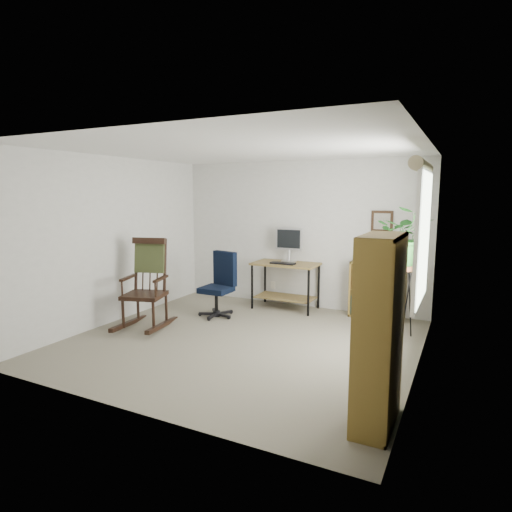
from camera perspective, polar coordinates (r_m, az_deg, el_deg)
The scene contains 18 objects.
floor at distance 5.58m, azimuth -1.87°, elevation -11.27°, with size 4.20×4.00×0.00m, color gray.
ceiling at distance 5.29m, azimuth -1.99°, elevation 14.05°, with size 4.20×4.00×0.00m, color white.
wall_back at distance 7.11m, azimuth 5.76°, elevation 2.88°, with size 4.20×0.00×2.40m, color silver.
wall_front at distance 3.69m, azimuth -16.87°, elevation -2.56°, with size 4.20×0.00×2.40m, color silver.
wall_left at distance 6.56m, azimuth -18.30°, elevation 2.03°, with size 0.00×4.00×2.40m, color silver.
wall_right at distance 4.69m, azimuth 21.26°, elevation -0.49°, with size 0.00×4.00×2.40m, color silver.
window at distance 4.97m, azimuth 21.25°, elevation 2.30°, with size 0.12×1.20×1.50m, color white, non-canonical shape.
desk at distance 7.01m, azimuth 3.94°, elevation -3.99°, with size 1.05×0.58×0.76m, color olive, non-canonical shape.
monitor at distance 7.02m, azimuth 4.43°, elevation 1.49°, with size 0.46×0.16×0.56m, color #BBBCC0, non-canonical shape.
keyboard at distance 6.82m, azimuth 3.58°, elevation -0.97°, with size 0.40×0.15×0.03m, color black.
office_chair at distance 6.55m, azimuth -5.34°, elevation -3.77°, with size 0.55×0.55×1.01m, color black, non-canonical shape.
rocking_chair at distance 6.17m, azimuth -14.72°, elevation -3.51°, with size 0.66×1.10×1.27m, color black, non-canonical shape.
low_bookshelf at distance 6.71m, azimuth 15.86°, elevation -4.43°, with size 0.81×0.27×0.85m, color olive, non-canonical shape.
tall_bookshelf at distance 3.59m, azimuth 16.07°, elevation -9.75°, with size 0.29×0.68×1.56m, color olive, non-canonical shape.
plant_stand at distance 5.90m, azimuth 18.99°, elevation -5.38°, with size 0.29×0.29×1.04m, color black, non-canonical shape.
spider_plant at distance 5.75m, azimuth 19.55°, elevation 6.07°, with size 1.69×1.88×1.46m, color #215F21.
potted_plant_small at distance 6.59m, azimuth 18.44°, elevation -0.52°, with size 0.13×0.24×0.11m, color #215F21.
framed_picture at distance 6.71m, azimuth 16.45°, elevation 4.45°, with size 0.32×0.04×0.32m, color black, non-canonical shape.
Camera 1 is at (2.50, -4.63, 1.88)m, focal length 30.00 mm.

